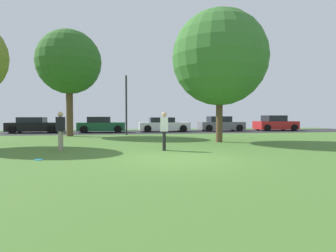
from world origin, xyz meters
The scene contains 13 objects.
ground_plane centered at (0.00, 0.00, 0.00)m, with size 44.00×44.00×0.00m, color #47702D.
road_strip centered at (0.00, 16.00, 0.00)m, with size 44.00×6.40×0.01m, color #28282B.
oak_tree_right centered at (3.45, 5.53, 4.60)m, with size 5.20×5.20×7.21m.
maple_tree_far centered at (-5.46, 11.59, 5.23)m, with size 4.50×4.50×7.51m.
person_thrower centered at (-4.35, 2.95, 0.88)m, with size 0.35×0.30×1.61m.
person_catcher centered at (-0.14, 2.31, 0.87)m, with size 0.35×0.30×1.60m.
frisbee_disc centered at (-4.54, 0.52, 0.01)m, with size 0.27×0.27×0.03m, color #2DB2E0.
parked_car_black centered at (-9.17, 16.29, 0.63)m, with size 4.30×2.06×1.34m.
parked_car_green centered at (-3.57, 15.86, 0.64)m, with size 4.01×2.05×1.38m.
parked_car_white centered at (2.03, 16.16, 0.62)m, with size 4.59×2.01×1.32m.
parked_car_grey centered at (7.62, 16.35, 0.65)m, with size 4.28×1.94×1.42m.
parked_car_red centered at (13.23, 16.15, 0.68)m, with size 4.01×2.10×1.50m.
street_lamp_post centered at (-1.46, 12.20, 2.25)m, with size 0.14×0.14×4.50m, color #2D2D33.
Camera 1 is at (-1.95, -8.97, 1.42)m, focal length 29.57 mm.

